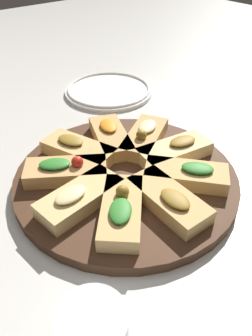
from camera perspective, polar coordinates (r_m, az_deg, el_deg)
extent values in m
plane|color=beige|center=(0.62, 0.00, -2.45)|extent=(3.00, 3.00, 0.00)
cylinder|color=#422819|center=(0.61, 0.00, -1.73)|extent=(0.41, 0.41, 0.02)
cube|color=#E5C689|center=(0.65, 8.40, 2.90)|extent=(0.09, 0.15, 0.03)
ellipsoid|color=olive|center=(0.64, 9.85, 4.65)|extent=(0.04, 0.06, 0.01)
cube|color=tan|center=(0.68, 3.23, 5.24)|extent=(0.13, 0.16, 0.03)
ellipsoid|color=beige|center=(0.68, 3.76, 7.28)|extent=(0.06, 0.06, 0.01)
sphere|color=olive|center=(0.65, 2.70, 5.75)|extent=(0.02, 0.02, 0.02)
cube|color=tan|center=(0.68, -2.67, 5.35)|extent=(0.16, 0.11, 0.03)
ellipsoid|color=orange|center=(0.69, -3.10, 7.39)|extent=(0.06, 0.05, 0.01)
cube|color=tan|center=(0.65, -8.23, 3.04)|extent=(0.16, 0.11, 0.03)
ellipsoid|color=olive|center=(0.65, -9.64, 4.82)|extent=(0.06, 0.05, 0.01)
cube|color=tan|center=(0.60, -10.38, -0.57)|extent=(0.13, 0.15, 0.03)
ellipsoid|color=#2D7A28|center=(0.59, -12.33, 0.70)|extent=(0.06, 0.06, 0.01)
sphere|color=red|center=(0.58, -8.48, 1.07)|extent=(0.02, 0.02, 0.02)
cube|color=#DBB775|center=(0.54, -7.96, -5.09)|extent=(0.08, 0.15, 0.03)
ellipsoid|color=beige|center=(0.52, -9.65, -4.61)|extent=(0.04, 0.06, 0.01)
cube|color=tan|center=(0.51, -0.80, -7.39)|extent=(0.15, 0.14, 0.03)
ellipsoid|color=#2D7A28|center=(0.49, -0.98, -7.41)|extent=(0.06, 0.06, 0.01)
sphere|color=olive|center=(0.52, -0.63, -4.14)|extent=(0.02, 0.02, 0.02)
cube|color=tan|center=(0.53, 7.03, -5.70)|extent=(0.15, 0.07, 0.03)
ellipsoid|color=olive|center=(0.51, 8.56, -5.34)|extent=(0.06, 0.04, 0.01)
cube|color=tan|center=(0.59, 10.39, -1.19)|extent=(0.15, 0.14, 0.03)
ellipsoid|color=#2D7A28|center=(0.58, 12.37, -0.01)|extent=(0.06, 0.06, 0.01)
cylinder|color=white|center=(0.95, -3.01, 13.24)|extent=(0.24, 0.24, 0.01)
torus|color=white|center=(0.94, -3.02, 13.63)|extent=(0.23, 0.23, 0.01)
cylinder|color=silver|center=(0.40, -5.66, -27.01)|extent=(0.08, 0.08, 0.08)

